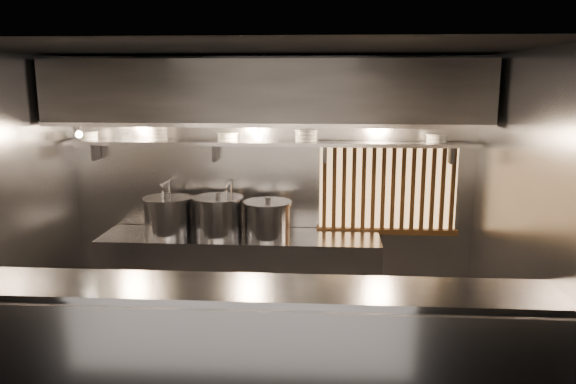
# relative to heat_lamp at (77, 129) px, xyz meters

# --- Properties ---
(floor) EXTENTS (4.50, 4.50, 0.00)m
(floor) POSITION_rel_heat_lamp_xyz_m (1.90, -0.85, -2.07)
(floor) COLOR black
(floor) RESTS_ON ground
(ceiling) EXTENTS (4.50, 4.50, 0.00)m
(ceiling) POSITION_rel_heat_lamp_xyz_m (1.90, -0.85, 0.73)
(ceiling) COLOR black
(ceiling) RESTS_ON wall_back
(wall_back) EXTENTS (4.50, 0.00, 4.50)m
(wall_back) POSITION_rel_heat_lamp_xyz_m (1.90, 0.65, -0.67)
(wall_back) COLOR gray
(wall_back) RESTS_ON floor
(wall_left) EXTENTS (0.00, 3.00, 3.00)m
(wall_left) POSITION_rel_heat_lamp_xyz_m (-0.35, -0.85, -0.67)
(wall_left) COLOR gray
(wall_left) RESTS_ON floor
(wall_right) EXTENTS (0.00, 3.00, 3.00)m
(wall_right) POSITION_rel_heat_lamp_xyz_m (4.15, -0.85, -0.67)
(wall_right) COLOR gray
(wall_right) RESTS_ON floor
(serving_counter) EXTENTS (4.50, 0.56, 1.13)m
(serving_counter) POSITION_rel_heat_lamp_xyz_m (1.90, -1.81, -1.50)
(serving_counter) COLOR #9C9CA2
(serving_counter) RESTS_ON floor
(cooking_bench) EXTENTS (3.00, 0.70, 0.90)m
(cooking_bench) POSITION_rel_heat_lamp_xyz_m (1.60, 0.28, -1.62)
(cooking_bench) COLOR #9C9CA2
(cooking_bench) RESTS_ON floor
(bowl_shelf) EXTENTS (4.40, 0.34, 0.04)m
(bowl_shelf) POSITION_rel_heat_lamp_xyz_m (1.90, 0.47, -0.19)
(bowl_shelf) COLOR #9C9CA2
(bowl_shelf) RESTS_ON wall_back
(exhaust_hood) EXTENTS (4.40, 0.81, 0.65)m
(exhaust_hood) POSITION_rel_heat_lamp_xyz_m (1.90, 0.25, 0.36)
(exhaust_hood) COLOR #2D2D30
(exhaust_hood) RESTS_ON ceiling
(wood_screen) EXTENTS (1.56, 0.09, 1.04)m
(wood_screen) POSITION_rel_heat_lamp_xyz_m (3.20, 0.60, -0.69)
(wood_screen) COLOR #FFBF72
(wood_screen) RESTS_ON wall_back
(faucet_left) EXTENTS (0.04, 0.30, 0.50)m
(faucet_left) POSITION_rel_heat_lamp_xyz_m (0.75, 0.52, -0.76)
(faucet_left) COLOR silver
(faucet_left) RESTS_ON wall_back
(faucet_right) EXTENTS (0.04, 0.30, 0.50)m
(faucet_right) POSITION_rel_heat_lamp_xyz_m (1.45, 0.52, -0.76)
(faucet_right) COLOR silver
(faucet_right) RESTS_ON wall_back
(heat_lamp) EXTENTS (0.25, 0.35, 0.20)m
(heat_lamp) POSITION_rel_heat_lamp_xyz_m (0.00, 0.00, 0.00)
(heat_lamp) COLOR #9C9CA2
(heat_lamp) RESTS_ON exhaust_hood
(pendant_bulb) EXTENTS (0.09, 0.09, 0.19)m
(pendant_bulb) POSITION_rel_heat_lamp_xyz_m (1.80, 0.35, -0.11)
(pendant_bulb) COLOR #2D2D30
(pendant_bulb) RESTS_ON exhaust_hood
(stock_pot_left) EXTENTS (0.66, 0.66, 0.46)m
(stock_pot_left) POSITION_rel_heat_lamp_xyz_m (1.36, 0.28, -0.95)
(stock_pot_left) COLOR #9C9CA2
(stock_pot_left) RESTS_ON cooking_bench
(stock_pot_mid) EXTENTS (0.64, 0.64, 0.45)m
(stock_pot_mid) POSITION_rel_heat_lamp_xyz_m (0.81, 0.29, -0.96)
(stock_pot_mid) COLOR #9C9CA2
(stock_pot_mid) RESTS_ON cooking_bench
(stock_pot_right) EXTENTS (0.54, 0.54, 0.43)m
(stock_pot_right) POSITION_rel_heat_lamp_xyz_m (1.91, 0.24, -0.97)
(stock_pot_right) COLOR #9C9CA2
(stock_pot_right) RESTS_ON cooking_bench
(bowl_stack_0) EXTENTS (0.21, 0.21, 0.09)m
(bowl_stack_0) POSITION_rel_heat_lamp_xyz_m (-0.09, 0.47, -0.12)
(bowl_stack_0) COLOR white
(bowl_stack_0) RESTS_ON bowl_shelf
(bowl_stack_1) EXTENTS (0.22, 0.22, 0.17)m
(bowl_stack_1) POSITION_rel_heat_lamp_xyz_m (0.69, 0.47, -0.08)
(bowl_stack_1) COLOR white
(bowl_stack_1) RESTS_ON bowl_shelf
(bowl_stack_2) EXTENTS (0.23, 0.23, 0.09)m
(bowl_stack_2) POSITION_rel_heat_lamp_xyz_m (1.45, 0.47, -0.12)
(bowl_stack_2) COLOR white
(bowl_stack_2) RESTS_ON bowl_shelf
(bowl_stack_3) EXTENTS (0.24, 0.24, 0.13)m
(bowl_stack_3) POSITION_rel_heat_lamp_xyz_m (2.30, 0.47, -0.10)
(bowl_stack_3) COLOR white
(bowl_stack_3) RESTS_ON bowl_shelf
(bowl_stack_4) EXTENTS (0.22, 0.22, 0.09)m
(bowl_stack_4) POSITION_rel_heat_lamp_xyz_m (3.67, 0.47, -0.12)
(bowl_stack_4) COLOR white
(bowl_stack_4) RESTS_ON bowl_shelf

